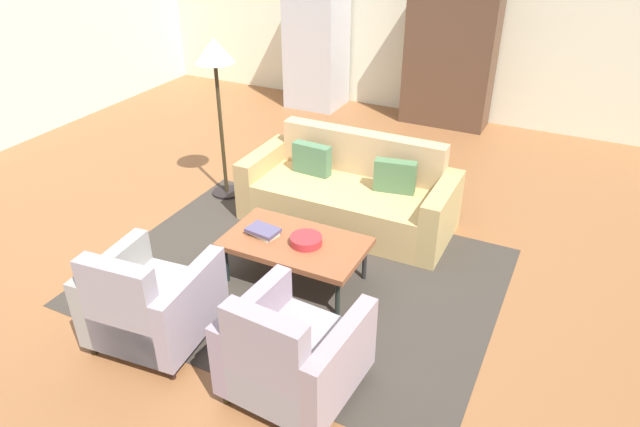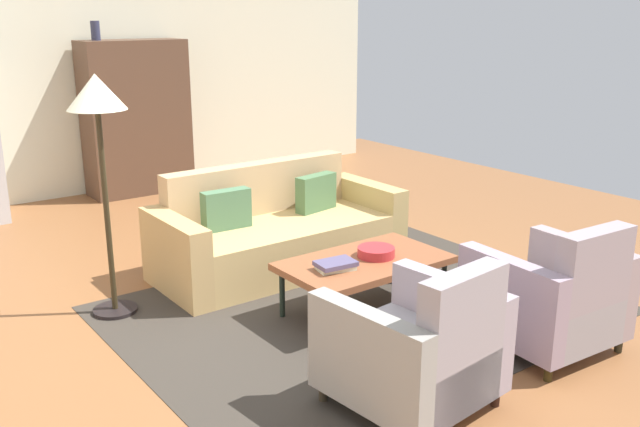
# 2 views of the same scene
# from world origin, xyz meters

# --- Properties ---
(ground_plane) EXTENTS (10.28, 10.28, 0.00)m
(ground_plane) POSITION_xyz_m (0.00, 0.00, 0.00)
(ground_plane) COLOR brown
(wall_back) EXTENTS (8.57, 0.12, 2.80)m
(wall_back) POSITION_xyz_m (0.00, 4.27, 1.40)
(wall_back) COLOR beige
(wall_back) RESTS_ON ground
(area_rug) EXTENTS (3.40, 2.60, 0.01)m
(area_rug) POSITION_xyz_m (0.56, -0.35, 0.00)
(area_rug) COLOR #38322B
(area_rug) RESTS_ON ground
(couch) EXTENTS (2.10, 0.90, 0.86)m
(couch) POSITION_xyz_m (0.56, 0.79, 0.29)
(couch) COLOR tan
(couch) RESTS_ON ground
(coffee_table) EXTENTS (1.20, 0.70, 0.40)m
(coffee_table) POSITION_xyz_m (0.56, -0.40, 0.37)
(coffee_table) COLOR black
(coffee_table) RESTS_ON ground
(armchair_left) EXTENTS (0.87, 0.87, 0.88)m
(armchair_left) POSITION_xyz_m (-0.04, -1.56, 0.34)
(armchair_left) COLOR #30291D
(armchair_left) RESTS_ON ground
(armchair_right) EXTENTS (0.85, 0.85, 0.88)m
(armchair_right) POSITION_xyz_m (1.15, -1.56, 0.34)
(armchair_right) COLOR black
(armchair_right) RESTS_ON ground
(fruit_bowl) EXTENTS (0.27, 0.27, 0.07)m
(fruit_bowl) POSITION_xyz_m (0.66, -0.40, 0.44)
(fruit_bowl) COLOR #B0292D
(fruit_bowl) RESTS_ON coffee_table
(book_stack) EXTENTS (0.29, 0.21, 0.06)m
(book_stack) POSITION_xyz_m (0.26, -0.43, 0.44)
(book_stack) COLOR beige
(book_stack) RESTS_ON coffee_table
(cabinet) EXTENTS (1.20, 0.51, 1.80)m
(cabinet) POSITION_xyz_m (0.66, 3.93, 0.90)
(cabinet) COLOR brown
(cabinet) RESTS_ON ground
(refrigerator) EXTENTS (0.80, 0.73, 1.85)m
(refrigerator) POSITION_xyz_m (-1.35, 3.82, 0.93)
(refrigerator) COLOR #B7BABF
(refrigerator) RESTS_ON ground
(floor_lamp) EXTENTS (0.40, 0.40, 1.72)m
(floor_lamp) POSITION_xyz_m (-0.91, 0.68, 1.44)
(floor_lamp) COLOR black
(floor_lamp) RESTS_ON ground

